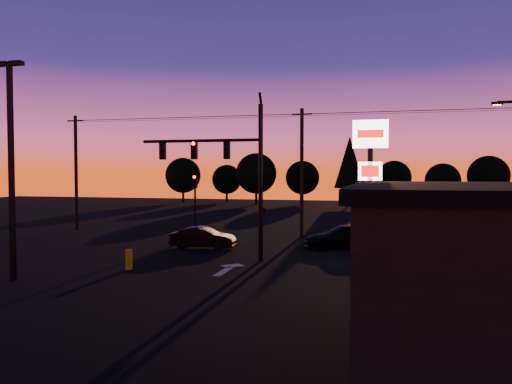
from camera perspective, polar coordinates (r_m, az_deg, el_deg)
ground at (r=22.44m, az=-5.73°, el=-9.44°), size 120.00×120.00×0.00m
lane_arrow at (r=23.83m, az=-3.20°, el=-8.73°), size 1.20×3.10×0.01m
traffic_signal_mast at (r=25.79m, az=-2.93°, el=3.13°), size 6.79×0.52×8.58m
secondary_signal at (r=34.53m, az=-6.99°, el=-0.54°), size 0.30×0.31×4.35m
parking_lot_light at (r=23.20m, az=-26.20°, el=3.81°), size 1.25×0.30×9.14m
pylon_sign at (r=22.13m, az=12.92°, el=3.16°), size 1.50×0.28×6.80m
utility_pole_0 at (r=41.89m, az=-19.87°, el=2.20°), size 1.40×0.26×9.00m
utility_pole_1 at (r=35.07m, az=5.25°, el=2.34°), size 1.40×0.26×9.00m
power_wires at (r=35.30m, az=5.27°, el=8.80°), size 36.00×1.22×0.07m
bollard at (r=24.30m, az=-14.32°, el=-7.47°), size 0.31×0.31×0.94m
tree_0 at (r=76.57m, az=-8.34°, el=1.89°), size 5.36×5.36×6.74m
tree_1 at (r=77.32m, az=-3.36°, el=1.45°), size 4.54×4.54×5.71m
tree_2 at (r=70.84m, az=0.03°, el=2.14°), size 5.77×5.78×7.26m
tree_3 at (r=73.55m, az=5.34°, el=1.64°), size 4.95×4.95×6.22m
tree_4 at (r=69.79m, az=10.65°, el=3.37°), size 4.18×4.18×9.50m
tree_5 at (r=74.64m, az=15.49°, el=1.58°), size 4.95×4.95×6.22m
tree_6 at (r=69.04m, az=20.57°, el=1.21°), size 4.54×4.54×5.71m
tree_7 at (r=72.87m, az=25.02°, el=1.68°), size 5.36×5.36×6.74m
car_mid at (r=30.08m, az=-6.07°, el=-5.21°), size 3.96×1.66×1.27m
car_right at (r=30.36m, az=10.09°, el=-5.05°), size 5.19×3.74×1.40m
suv_parked at (r=20.11m, az=24.22°, el=-9.19°), size 3.10×4.85×1.25m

